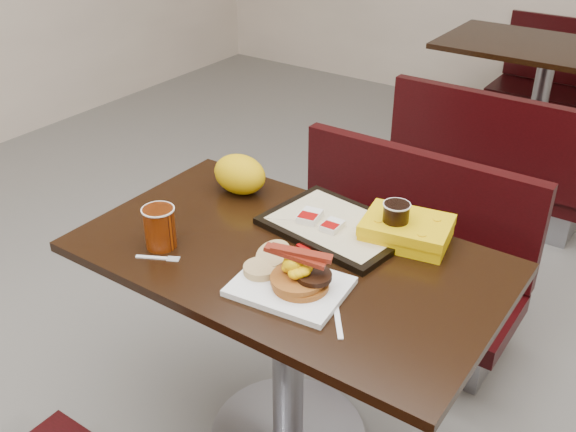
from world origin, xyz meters
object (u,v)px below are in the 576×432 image
Objects in this scene: bench_near_n at (391,256)px; hashbrown_sleeve_left at (310,216)px; tray at (337,226)px; platter at (290,287)px; bench_far_s at (497,151)px; pancake_stack at (301,281)px; coffee_cup_far at (396,220)px; paper_bag at (240,174)px; table_far at (538,109)px; knife at (337,317)px; hashbrown_sleeve_right at (332,226)px; fork at (151,257)px; coffee_cup_near at (160,228)px; bench_far_n at (569,80)px; table_near at (288,354)px; clamshell at (406,230)px.

hashbrown_sleeve_left reaches higher than bench_near_n.
tray is (0.05, -0.51, 0.40)m from bench_near_n.
bench_far_s is at bearing 86.65° from platter.
bench_near_n is at bearing 98.94° from pancake_stack.
coffee_cup_far is (0.08, 0.36, 0.04)m from pancake_stack.
paper_bag is at bearing -175.75° from tray.
hashbrown_sleeve_left reaches higher than table_far.
knife is at bearing -82.93° from coffee_cup_far.
platter is at bearing -106.93° from coffee_cup_far.
table_far is 15.05× the size of hashbrown_sleeve_left.
hashbrown_sleeve_right is 0.68× the size of coffee_cup_far.
fork is (-0.30, -2.84, 0.38)m from table_far.
coffee_cup_far is (0.22, -0.47, 0.46)m from bench_near_n.
platter is (0.10, -2.04, 0.40)m from bench_far_s.
coffee_cup_far is at bearing 37.33° from coffee_cup_near.
platter is 2.33× the size of coffee_cup_near.
coffee_cup_near is at bearing -95.23° from bench_far_n.
table_far is (0.00, 2.60, 0.00)m from table_near.
hashbrown_sleeve_right is at bearing 42.31° from coffee_cup_near.
hashbrown_sleeve_right is at bearing 20.96° from fork.
table_far is 2.81m from knife.
table_far is (0.00, 1.90, 0.02)m from bench_near_n.
fork is at bearing -133.72° from hashbrown_sleeve_left.
clamshell is (0.24, -3.05, 0.42)m from bench_far_n.
bench_far_n is 3.50m from knife.
platter is at bearing -120.26° from clamshell.
hashbrown_sleeve_left is (0.26, 0.40, 0.03)m from fork.
pancake_stack is 0.14m from knife.
hashbrown_sleeve_left reaches higher than knife.
hashbrown_sleeve_right is at bearing -77.36° from tray.
tray is at bearing 93.33° from hashbrown_sleeve_right.
coffee_cup_near is at bearing -109.96° from bench_near_n.
table_near is 6.49× the size of paper_bag.
knife is at bearing -20.76° from fork.
hashbrown_sleeve_left is (-0.08, -0.03, 0.02)m from tray.
coffee_cup_near reaches higher than clamshell.
bench_near_n and bench_far_s have the same top height.
coffee_cup_near is 0.67m from coffee_cup_far.
table_far is 2.83m from coffee_cup_near.
knife is 0.88× the size of paper_bag.
fork is at bearing -172.24° from platter.
knife is (0.56, 0.07, -0.00)m from fork.
bench_near_n is 0.99m from knife.
table_far is 8.14× the size of pancake_stack.
bench_far_n is 6.78× the size of pancake_stack.
coffee_cup_far reaches higher than knife.
clamshell is at bearing 46.08° from table_near.
coffee_cup_far reaches higher than hashbrown_sleeve_right.
table_far is at bearing 90.00° from bench_far_s.
knife is 0.42m from tray.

